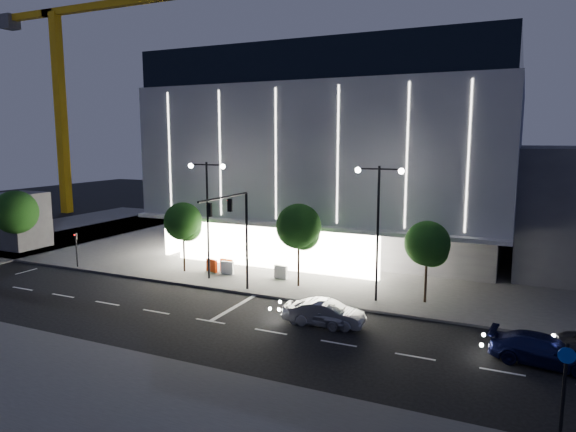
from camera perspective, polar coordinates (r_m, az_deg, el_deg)
The scene contains 21 objects.
ground at distance 33.57m, azimuth -10.10°, elevation -10.14°, with size 160.00×160.00×0.00m, color black.
sidewalk_museum at distance 52.85m, azimuth 9.54°, elevation -3.13°, with size 70.00×40.00×0.15m, color #474747.
sidewalk_near at distance 22.06m, azimuth -17.61°, elevation -20.65°, with size 70.00×10.00×0.15m, color #474747.
sidewalk_west at distance 61.19m, azimuth -28.22°, elevation -2.44°, with size 16.00×50.00×0.15m, color #474747.
museum at distance 50.72m, azimuth 7.07°, elevation 6.91°, with size 30.00×25.80×18.00m.
traffic_mast at distance 34.55m, azimuth -5.81°, elevation -0.91°, with size 0.33×5.89×7.07m.
street_lamp_west at distance 38.76m, azimuth -8.95°, elevation 1.45°, with size 3.16×0.36×9.00m.
street_lamp_east at distance 33.43m, azimuth 9.98°, elevation 0.30°, with size 3.16×0.36×9.00m.
ped_signal_far at distance 46.03m, azimuth -22.46°, elevation -3.11°, with size 0.22×0.24×3.00m.
cycle_sign_pole at distance 20.42m, azimuth 28.29°, elevation -16.85°, with size 0.56×0.13×4.00m.
tower_crane at distance 80.76m, azimuth -23.68°, elevation 14.87°, with size 32.00×2.00×28.50m.
tree_left at distance 41.54m, azimuth -11.53°, elevation -0.82°, with size 3.02×3.02×5.72m.
tree_mid at distance 36.56m, azimuth 1.23°, elevation -1.45°, with size 3.25×3.25×6.15m.
tree_right at distance 34.16m, azimuth 15.25°, elevation -3.23°, with size 2.91×2.91×5.51m.
car_lead at distance 30.40m, azimuth 3.16°, elevation -10.64°, with size 1.65×4.10×1.40m, color #B9BAC1.
car_second at distance 30.23m, azimuth 4.34°, elevation -10.73°, with size 1.51×4.34×1.43m, color #B0B2B8.
car_third at distance 28.07m, azimuth 26.54°, elevation -13.20°, with size 2.00×4.93×1.43m, color #121746.
barrier_a at distance 41.59m, azimuth -6.86°, elevation -5.46°, with size 1.10×0.25×1.00m, color #D3560B.
barrier_b at distance 40.84m, azimuth -6.76°, elevation -5.72°, with size 1.10×0.25×1.00m, color white.
barrier_c at distance 41.68m, azimuth -8.47°, elevation -5.46°, with size 1.10×0.25×1.00m, color #F13B0D.
barrier_d at distance 39.25m, azimuth -0.80°, elevation -6.25°, with size 1.10×0.25×1.00m, color silver.
Camera 1 is at (18.29, -26.03, 10.71)m, focal length 32.00 mm.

